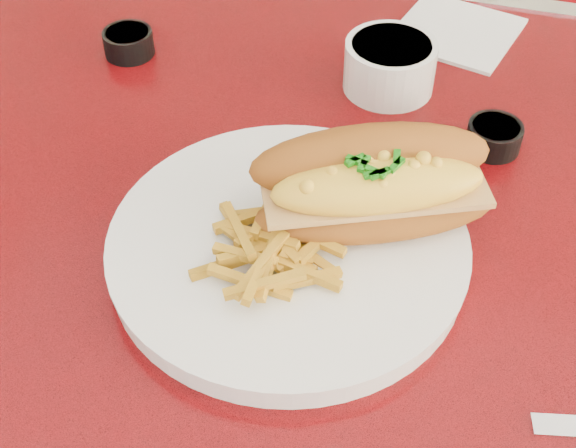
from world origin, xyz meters
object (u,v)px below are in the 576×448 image
(booth_bench_far, at_px, (454,115))
(dinner_plate, at_px, (288,247))
(diner_table, at_px, (394,325))
(sauce_cup_right, at_px, (494,136))
(mac_hoagie, at_px, (374,185))
(fork, at_px, (385,239))
(gravy_ramekin, at_px, (390,64))
(sauce_cup_left, at_px, (128,42))

(booth_bench_far, height_order, dinner_plate, booth_bench_far)
(diner_table, height_order, sauce_cup_right, sauce_cup_right)
(mac_hoagie, xyz_separation_m, fork, (0.02, -0.02, -0.04))
(mac_hoagie, relative_size, gravy_ramekin, 1.89)
(dinner_plate, xyz_separation_m, mac_hoagie, (0.06, 0.04, 0.05))
(mac_hoagie, bearing_deg, gravy_ramekin, 72.93)
(gravy_ramekin, relative_size, sauce_cup_left, 1.78)
(gravy_ramekin, distance_m, sauce_cup_left, 0.29)
(sauce_cup_right, bearing_deg, gravy_ramekin, 148.76)
(diner_table, height_order, dinner_plate, dinner_plate)
(diner_table, bearing_deg, gravy_ramekin, 107.33)
(booth_bench_far, xyz_separation_m, dinner_plate, (-0.09, -0.89, 0.50))
(dinner_plate, height_order, sauce_cup_right, sauce_cup_right)
(fork, relative_size, sauce_cup_right, 1.99)
(diner_table, xyz_separation_m, fork, (-0.01, -0.06, 0.18))
(mac_hoagie, height_order, sauce_cup_right, mac_hoagie)
(dinner_plate, relative_size, mac_hoagie, 1.54)
(booth_bench_far, bearing_deg, sauce_cup_right, -85.12)
(dinner_plate, height_order, gravy_ramekin, gravy_ramekin)
(sauce_cup_left, bearing_deg, booth_bench_far, 61.55)
(booth_bench_far, bearing_deg, fork, -90.97)
(mac_hoagie, relative_size, sauce_cup_left, 3.35)
(diner_table, height_order, booth_bench_far, booth_bench_far)
(diner_table, height_order, gravy_ramekin, gravy_ramekin)
(mac_hoagie, bearing_deg, sauce_cup_right, 34.98)
(diner_table, distance_m, dinner_plate, 0.21)
(booth_bench_far, height_order, fork, booth_bench_far)
(mac_hoagie, bearing_deg, fork, -76.47)
(fork, bearing_deg, dinner_plate, 119.30)
(booth_bench_far, distance_m, fork, 1.00)
(booth_bench_far, distance_m, mac_hoagie, 1.01)
(diner_table, bearing_deg, sauce_cup_right, 62.35)
(diner_table, relative_size, gravy_ramekin, 10.29)
(mac_hoagie, distance_m, gravy_ramekin, 0.22)
(dinner_plate, bearing_deg, booth_bench_far, 84.12)
(dinner_plate, relative_size, sauce_cup_right, 5.22)
(diner_table, bearing_deg, dinner_plate, -138.47)
(booth_bench_far, distance_m, dinner_plate, 1.02)
(dinner_plate, bearing_deg, diner_table, 41.53)
(fork, bearing_deg, sauce_cup_left, 68.21)
(dinner_plate, bearing_deg, sauce_cup_left, 135.73)
(booth_bench_far, distance_m, gravy_ramekin, 0.81)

